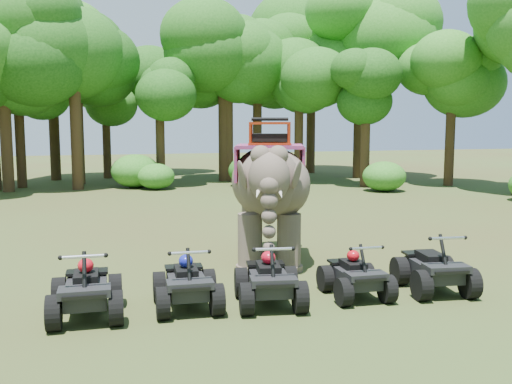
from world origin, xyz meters
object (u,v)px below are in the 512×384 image
atv_0 (86,282)px  atv_4 (434,261)px  atv_1 (187,276)px  elephant (270,191)px  atv_3 (356,269)px  atv_2 (269,273)px

atv_0 → atv_4: bearing=-1.0°
atv_1 → elephant: bearing=52.9°
atv_0 → atv_4: (7.07, -0.34, -0.01)m
elephant → atv_4: 4.47m
atv_3 → atv_4: bearing=-0.8°
atv_2 → atv_3: 1.85m
elephant → atv_0: elephant is taller
atv_1 → atv_4: 5.22m
elephant → atv_2: bearing=-89.8°
atv_0 → atv_2: 3.46m
elephant → atv_0: size_ratio=2.47×
atv_2 → atv_3: bearing=9.4°
atv_0 → atv_2: bearing=-2.1°
atv_1 → atv_3: 3.45m
atv_1 → atv_0: bearing=-176.3°
elephant → atv_1: size_ratio=2.58×
elephant → atv_4: elephant is taller
atv_4 → atv_1: bearing=-175.9°
atv_0 → atv_1: 1.86m
atv_0 → atv_3: bearing=-0.8°
atv_0 → atv_1: atv_0 is taller
elephant → atv_4: bearing=-35.8°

